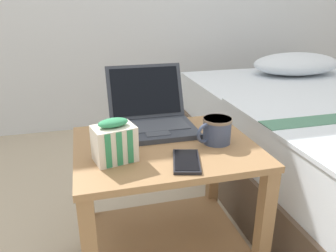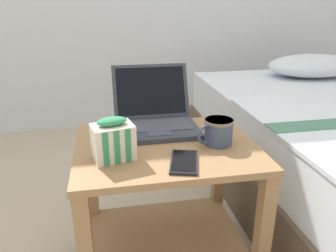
{
  "view_description": "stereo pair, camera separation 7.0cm",
  "coord_description": "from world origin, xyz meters",
  "px_view_note": "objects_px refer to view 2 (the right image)",
  "views": [
    {
      "loc": [
        -0.25,
        -0.97,
        0.98
      ],
      "look_at": [
        0.0,
        -0.04,
        0.6
      ],
      "focal_mm": 35.0,
      "sensor_mm": 36.0,
      "label": 1
    },
    {
      "loc": [
        -0.18,
        -0.99,
        0.98
      ],
      "look_at": [
        0.0,
        -0.04,
        0.6
      ],
      "focal_mm": 35.0,
      "sensor_mm": 36.0,
      "label": 2
    }
  ],
  "objects_px": {
    "laptop": "(155,116)",
    "snack_bag": "(113,140)",
    "cell_phone": "(184,162)",
    "mug_front_left": "(218,130)"
  },
  "relations": [
    {
      "from": "mug_front_left",
      "to": "cell_phone",
      "type": "bearing_deg",
      "value": -140.8
    },
    {
      "from": "laptop",
      "to": "snack_bag",
      "type": "relative_size",
      "value": 2.22
    },
    {
      "from": "cell_phone",
      "to": "laptop",
      "type": "bearing_deg",
      "value": 97.33
    },
    {
      "from": "laptop",
      "to": "mug_front_left",
      "type": "xyz_separation_m",
      "value": [
        0.18,
        -0.19,
        0.0
      ]
    },
    {
      "from": "laptop",
      "to": "snack_bag",
      "type": "height_order",
      "value": "laptop"
    },
    {
      "from": "laptop",
      "to": "snack_bag",
      "type": "distance_m",
      "value": 0.29
    },
    {
      "from": "laptop",
      "to": "cell_phone",
      "type": "height_order",
      "value": "laptop"
    },
    {
      "from": "laptop",
      "to": "snack_bag",
      "type": "bearing_deg",
      "value": -124.35
    },
    {
      "from": "laptop",
      "to": "cell_phone",
      "type": "xyz_separation_m",
      "value": [
        0.04,
        -0.31,
        -0.04
      ]
    },
    {
      "from": "mug_front_left",
      "to": "snack_bag",
      "type": "relative_size",
      "value": 0.96
    }
  ]
}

